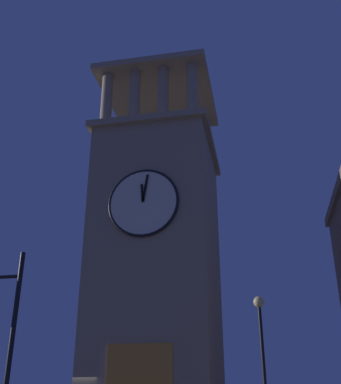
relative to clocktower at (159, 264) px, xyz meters
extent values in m
cube|color=gray|center=(0.00, -0.03, -0.72)|extent=(6.63, 7.79, 16.42)
cube|color=gray|center=(0.00, -0.03, 7.69)|extent=(7.23, 8.39, 0.40)
cylinder|color=gray|center=(-2.72, 3.27, 9.79)|extent=(0.70, 0.70, 3.81)
cylinder|color=gray|center=(-0.91, 3.27, 9.79)|extent=(0.70, 0.70, 3.81)
cylinder|color=gray|center=(0.91, 3.27, 9.79)|extent=(0.70, 0.70, 3.81)
cylinder|color=gray|center=(2.72, 3.27, 9.79)|extent=(0.70, 0.70, 3.81)
cylinder|color=gray|center=(-2.72, -3.33, 9.79)|extent=(0.70, 0.70, 3.81)
cylinder|color=gray|center=(-0.91, -3.33, 9.79)|extent=(0.70, 0.70, 3.81)
cylinder|color=gray|center=(0.91, -3.33, 9.79)|extent=(0.70, 0.70, 3.81)
cylinder|color=gray|center=(2.72, -3.33, 9.79)|extent=(0.70, 0.70, 3.81)
cube|color=gray|center=(0.00, -0.03, 11.90)|extent=(7.23, 8.39, 0.40)
cylinder|color=black|center=(0.00, -0.03, 13.26)|extent=(0.12, 0.12, 2.32)
cylinder|color=silver|center=(0.00, 3.93, 2.38)|extent=(3.80, 0.12, 3.80)
torus|color=black|center=(0.00, 3.95, 2.38)|extent=(3.96, 0.16, 3.96)
cube|color=black|center=(0.05, 4.03, 2.90)|extent=(0.21, 0.06, 1.05)
cube|color=black|center=(-0.12, 4.03, 3.17)|extent=(0.36, 0.06, 1.61)
cylinder|color=black|center=(1.78, 12.78, -5.90)|extent=(0.16, 0.16, 6.07)
cylinder|color=black|center=(-5.81, 7.56, -6.49)|extent=(0.14, 0.14, 4.88)
sphere|color=#F9DB8C|center=(-5.81, 7.56, -3.83)|extent=(0.44, 0.44, 0.44)
camera|label=1|loc=(-6.01, 26.77, -7.30)|focal=44.03mm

